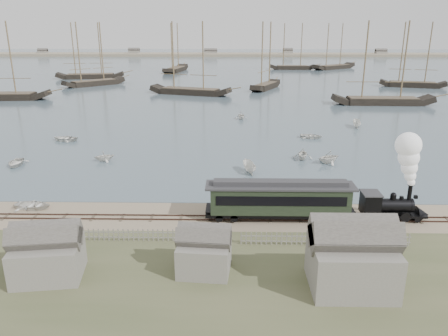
{
  "coord_description": "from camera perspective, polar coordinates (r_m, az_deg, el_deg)",
  "views": [
    {
      "loc": [
        4.13,
        -42.47,
        18.6
      ],
      "look_at": [
        3.26,
        3.82,
        3.5
      ],
      "focal_mm": 35.0,
      "sensor_mm": 36.0,
      "label": 1
    }
  ],
  "objects": [
    {
      "name": "rowboat_2",
      "position": [
        57.85,
        3.3,
        0.08
      ],
      "size": [
        3.88,
        2.19,
        1.42
      ],
      "primitive_type": "imported",
      "rotation": [
        0.0,
        0.0,
        3.38
      ],
      "color": "silver",
      "rests_on": "harbor_water"
    },
    {
      "name": "rowboat_3",
      "position": [
        77.29,
        11.33,
        4.13
      ],
      "size": [
        3.61,
        4.39,
        0.79
      ],
      "primitive_type": "imported",
      "rotation": [
        0.0,
        0.0,
        1.32
      ],
      "color": "silver",
      "rests_on": "harbor_water"
    },
    {
      "name": "shed_mid",
      "position": [
        35.76,
        -2.57,
        -13.29
      ],
      "size": [
        4.0,
        3.5,
        3.6
      ],
      "primitive_type": null,
      "color": "slate",
      "rests_on": "ground"
    },
    {
      "name": "rowboat_7",
      "position": [
        91.61,
        2.26,
        6.89
      ],
      "size": [
        3.55,
        3.21,
        1.64
      ],
      "primitive_type": "imported",
      "rotation": [
        0.0,
        0.0,
        0.19
      ],
      "color": "silver",
      "rests_on": "harbor_water"
    },
    {
      "name": "rowboat_0",
      "position": [
        67.44,
        -25.55,
        0.65
      ],
      "size": [
        4.27,
        3.31,
        0.81
      ],
      "primitive_type": "imported",
      "rotation": [
        0.0,
        0.0,
        0.14
      ],
      "color": "silver",
      "rests_on": "harbor_water"
    },
    {
      "name": "harbor_water",
      "position": [
        213.32,
        -0.04,
        13.07
      ],
      "size": [
        600.0,
        336.0,
        0.06
      ],
      "primitive_type": "cube",
      "color": "#475B66",
      "rests_on": "ground"
    },
    {
      "name": "rail_track",
      "position": [
        44.71,
        -4.35,
        -6.52
      ],
      "size": [
        120.0,
        1.8,
        0.16
      ],
      "color": "#3C2720",
      "rests_on": "ground"
    },
    {
      "name": "rowboat_8",
      "position": [
        64.51,
        10.25,
        1.86
      ],
      "size": [
        3.77,
        3.42,
        1.72
      ],
      "primitive_type": "imported",
      "rotation": [
        0.0,
        0.0,
        2.94
      ],
      "color": "silver",
      "rests_on": "harbor_water"
    },
    {
      "name": "picket_fence_east",
      "position": [
        40.48,
        13.07,
        -9.8
      ],
      "size": [
        15.0,
        0.1,
        1.2
      ],
      "primitive_type": null,
      "color": "slate",
      "rests_on": "ground"
    },
    {
      "name": "schooner_9",
      "position": [
        208.48,
        14.31,
        15.18
      ],
      "size": [
        22.8,
        19.18,
        20.0
      ],
      "primitive_type": null,
      "rotation": [
        0.0,
        0.0,
        0.65
      ],
      "color": "black",
      "rests_on": "harbor_water"
    },
    {
      "name": "schooner_7",
      "position": [
        191.38,
        -6.41,
        15.39
      ],
      "size": [
        9.25,
        24.15,
        20.0
      ],
      "primitive_type": null,
      "rotation": [
        0.0,
        0.0,
        1.41
      ],
      "color": "black",
      "rests_on": "harbor_water"
    },
    {
      "name": "rowboat_5",
      "position": [
        87.79,
        16.94,
        5.56
      ],
      "size": [
        3.84,
        1.96,
        1.42
      ],
      "primitive_type": "imported",
      "rotation": [
        0.0,
        0.0,
        2.98
      ],
      "color": "silver",
      "rests_on": "harbor_water"
    },
    {
      "name": "passenger_coach",
      "position": [
        43.91,
        7.3,
        -3.94
      ],
      "size": [
        14.76,
        2.85,
        3.59
      ],
      "color": "black",
      "rests_on": "ground"
    },
    {
      "name": "shed_right",
      "position": [
        35.14,
        16.05,
        -14.68
      ],
      "size": [
        6.0,
        5.0,
        5.1
      ],
      "primitive_type": null,
      "color": "slate",
      "rests_on": "ground"
    },
    {
      "name": "schooner_4",
      "position": [
        115.22,
        20.48,
        12.71
      ],
      "size": [
        24.65,
        6.31,
        20.0
      ],
      "primitive_type": null,
      "rotation": [
        0.0,
        0.0,
        -0.03
      ],
      "color": "black",
      "rests_on": "harbor_water"
    },
    {
      "name": "schooner_6",
      "position": [
        171.89,
        -17.34,
        14.43
      ],
      "size": [
        24.81,
        9.76,
        20.0
      ],
      "primitive_type": null,
      "rotation": [
        0.0,
        0.0,
        0.18
      ],
      "color": "black",
      "rests_on": "harbor_water"
    },
    {
      "name": "shed_left",
      "position": [
        37.6,
        -21.75,
        -13.01
      ],
      "size": [
        5.0,
        4.0,
        4.1
      ],
      "primitive_type": null,
      "color": "slate",
      "rests_on": "ground"
    },
    {
      "name": "far_spit",
      "position": [
        293.09,
        0.27,
        14.42
      ],
      "size": [
        500.0,
        20.0,
        1.8
      ],
      "primitive_type": "cube",
      "color": "gray",
      "rests_on": "ground"
    },
    {
      "name": "schooner_8",
      "position": [
        202.02,
        9.07,
        15.42
      ],
      "size": [
        20.07,
        4.82,
        20.0
      ],
      "primitive_type": null,
      "rotation": [
        0.0,
        0.0,
        -0.01
      ],
      "color": "black",
      "rests_on": "harbor_water"
    },
    {
      "name": "rowboat_6",
      "position": [
        78.86,
        -20.07,
        3.69
      ],
      "size": [
        3.86,
        4.81,
        0.89
      ],
      "primitive_type": "imported",
      "rotation": [
        0.0,
        0.0,
        4.51
      ],
      "color": "silver",
      "rests_on": "harbor_water"
    },
    {
      "name": "ground",
      "position": [
        46.55,
        -4.13,
        -5.54
      ],
      "size": [
        600.0,
        600.0,
        0.0
      ],
      "primitive_type": "plane",
      "color": "tan",
      "rests_on": "ground"
    },
    {
      "name": "rowboat_4",
      "position": [
        63.4,
        13.52,
        1.41
      ],
      "size": [
        4.24,
        4.46,
        1.84
      ],
      "primitive_type": "imported",
      "rotation": [
        0.0,
        0.0,
        5.17
      ],
      "color": "silver",
      "rests_on": "harbor_water"
    },
    {
      "name": "schooner_2",
      "position": [
        125.31,
        -4.54,
        14.1
      ],
      "size": [
        24.07,
        12.43,
        20.0
      ],
      "primitive_type": null,
      "rotation": [
        0.0,
        0.0,
        -0.31
      ],
      "color": "black",
      "rests_on": "harbor_water"
    },
    {
      "name": "schooner_5",
      "position": [
        152.55,
        23.83,
        13.37
      ],
      "size": [
        20.37,
        9.93,
        20.0
      ],
      "primitive_type": null,
      "rotation": [
        0.0,
        0.0,
        -0.28
      ],
      "color": "black",
      "rests_on": "harbor_water"
    },
    {
      "name": "rowboat_1",
      "position": [
        65.01,
        -15.35,
        1.52
      ],
      "size": [
        3.41,
        3.6,
        1.5
      ],
      "primitive_type": "imported",
      "rotation": [
        0.0,
        0.0,
        2.0
      ],
      "color": "silver",
      "rests_on": "harbor_water"
    },
    {
      "name": "picket_fence_west",
      "position": [
        41.44,
        -14.1,
        -9.2
      ],
      "size": [
        19.0,
        0.1,
        1.2
      ],
      "primitive_type": null,
      "color": "slate",
      "rests_on": "ground"
    },
    {
      "name": "schooner_3",
      "position": [
        136.53,
        5.57,
        14.39
      ],
      "size": [
        11.12,
        18.01,
        20.0
      ],
      "primitive_type": null,
      "rotation": [
        0.0,
        0.0,
        1.15
      ],
      "color": "black",
      "rests_on": "harbor_water"
    },
    {
      "name": "locomotive",
      "position": [
        46.23,
        22.47,
        -1.8
      ],
      "size": [
        6.89,
        2.57,
        8.6
      ],
      "color": "black",
      "rests_on": "ground"
    },
    {
      "name": "schooner_1",
      "position": [
        150.35,
        -16.91,
        14.06
      ],
      "size": [
        18.26,
        17.33,
        20.0
      ],
      "primitive_type": null,
      "rotation": [
        0.0,
        0.0,
        0.74
      ],
      "color": "black",
      "rests_on": "harbor_water"
    },
    {
      "name": "beached_dinghy",
      "position": [
        50.97,
        -23.7,
        -4.46
      ],
      "size": [
        3.15,
        4.13,
        0.8
      ],
      "primitive_type": "imported",
      "rotation": [
        0.0,
        0.0,
        1.46
      ],
      "color": "silver",
      "rests_on": "ground"
    }
  ]
}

